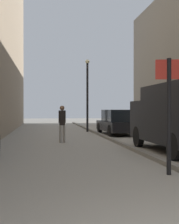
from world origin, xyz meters
TOP-DOWN VIEW (x-y plane):
  - ground_plane at (0.00, 12.00)m, footprint 80.00×80.00m
  - kerb_strip at (1.58, 12.00)m, footprint 0.16×40.00m
  - pedestrian_main_foreground at (-0.75, 11.90)m, footprint 0.32×0.22m
  - parked_car at (2.79, 16.16)m, footprint 1.96×4.26m
  - street_sign_post at (1.19, 4.44)m, footprint 0.59×0.15m
  - lamp_post at (1.30, 18.74)m, footprint 0.28×0.28m

SIDE VIEW (x-z plane):
  - ground_plane at x=0.00m, z-range 0.00..0.00m
  - kerb_strip at x=1.58m, z-range 0.00..0.12m
  - parked_car at x=2.79m, z-range -0.01..1.44m
  - pedestrian_main_foreground at x=-0.75m, z-range 0.13..1.76m
  - street_sign_post at x=1.19m, z-range 0.25..2.85m
  - lamp_post at x=1.30m, z-range 0.34..5.10m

